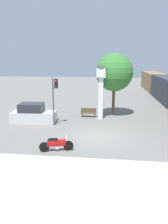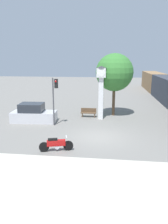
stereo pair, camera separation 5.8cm
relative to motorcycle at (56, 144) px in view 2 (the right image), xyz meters
The scene contains 9 objects.
ground_plane 4.02m from the motorcycle, 49.12° to the left, with size 120.00×120.00×0.00m, color slate.
sidewalk_strip 4.79m from the motorcycle, 56.87° to the right, with size 36.00×6.00×0.10m.
motorcycle is the anchor object (origin of this frame).
clock_tower 9.26m from the motorcycle, 73.81° to the left, with size 1.06×1.06×5.24m.
freight_train 22.95m from the motorcycle, 59.51° to the left, with size 2.80×36.80×3.40m.
traffic_light 6.37m from the motorcycle, 104.79° to the left, with size 0.50×0.35×4.29m.
street_tree 11.46m from the motorcycle, 69.67° to the left, with size 3.87×3.87×6.48m.
bench 9.07m from the motorcycle, 82.61° to the left, with size 1.60×0.44×0.92m.
parked_car 7.61m from the motorcycle, 120.70° to the left, with size 4.30×2.05×1.80m.
Camera 2 is at (0.86, -15.95, 5.79)m, focal length 35.00 mm.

